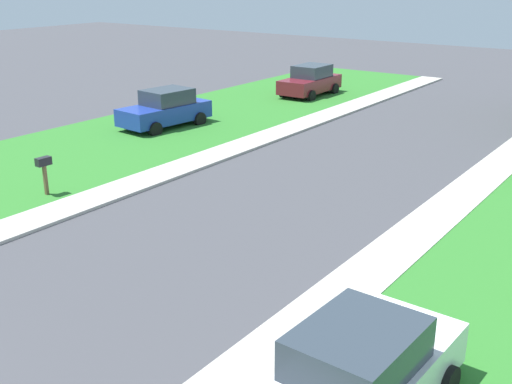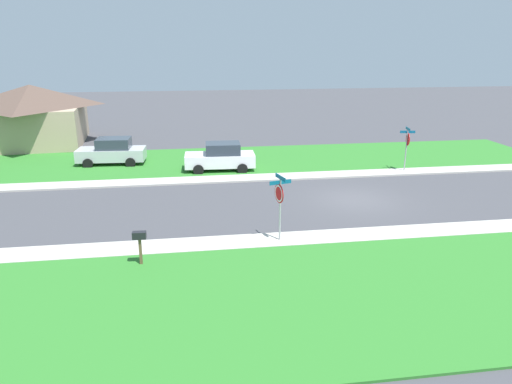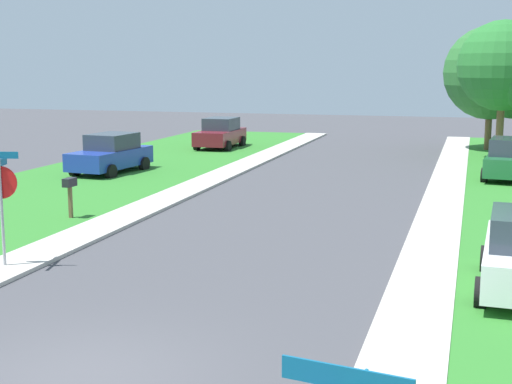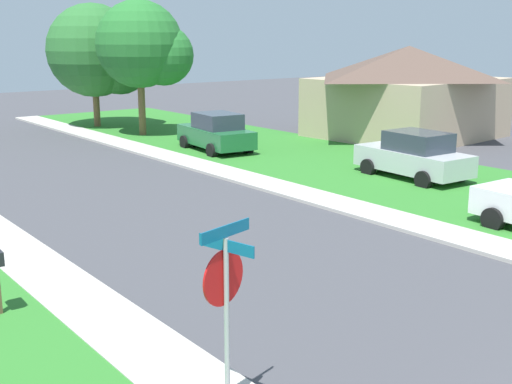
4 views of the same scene
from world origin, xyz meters
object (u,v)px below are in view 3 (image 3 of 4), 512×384
car_maroon_behind_trees (220,134)px  car_blue_near_corner (111,154)px  tree_corner_large (497,76)px  tree_across_left (509,69)px  stop_sign_far_corner (1,190)px  car_green_across_road (511,159)px  mailbox (70,188)px

car_maroon_behind_trees → car_blue_near_corner: (-1.42, -10.49, 0.00)m
car_blue_near_corner → tree_corner_large: (16.21, 13.52, 3.25)m
car_blue_near_corner → tree_across_left: tree_across_left is taller
car_maroon_behind_trees → tree_corner_large: size_ratio=0.63×
stop_sign_far_corner → car_maroon_behind_trees: size_ratio=0.64×
tree_across_left → tree_corner_large: bearing=95.3°
tree_corner_large → tree_across_left: 4.49m
stop_sign_far_corner → tree_across_left: tree_across_left is taller
car_blue_near_corner → tree_across_left: 19.28m
stop_sign_far_corner → car_blue_near_corner: (-4.77, 14.48, -1.01)m
stop_sign_far_corner → car_green_across_road: (11.92, 17.47, -1.01)m
car_blue_near_corner → tree_corner_large: tree_corner_large is taller
car_green_across_road → tree_across_left: bearing=90.6°
tree_across_left → car_green_across_road: bearing=-89.4°
car_green_across_road → car_maroon_behind_trees: bearing=153.9°
mailbox → car_blue_near_corner: bearing=110.3°
tree_corner_large → tree_across_left: bearing=-84.7°
car_maroon_behind_trees → tree_across_left: 15.71m
car_maroon_behind_trees → mailbox: car_maroon_behind_trees is taller
car_green_across_road → tree_corner_large: size_ratio=0.65×
car_maroon_behind_trees → car_blue_near_corner: 10.58m
car_maroon_behind_trees → tree_across_left: size_ratio=0.63×
car_green_across_road → mailbox: size_ratio=3.42×
tree_corner_large → car_green_across_road: bearing=-87.4°
car_blue_near_corner → stop_sign_far_corner: bearing=-71.8°
car_maroon_behind_trees → car_blue_near_corner: bearing=-97.7°
stop_sign_far_corner → tree_across_left: 26.49m
stop_sign_far_corner → tree_corner_large: size_ratio=0.40×
stop_sign_far_corner → car_green_across_road: 21.17m
car_blue_near_corner → tree_corner_large: size_ratio=0.65×
car_blue_near_corner → car_green_across_road: bearing=10.2°
tree_corner_large → mailbox: (-12.83, -22.68, -3.12)m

